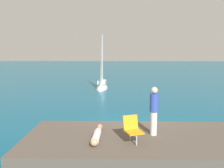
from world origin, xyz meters
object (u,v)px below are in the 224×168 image
object	(u,v)px
sailboat_near	(102,86)
person_sunbather	(97,135)
beach_chair	(132,128)
person_standing	(154,110)

from	to	relation	value
sailboat_near	person_sunbather	distance (m)	16.07
person_sunbather	beach_chair	xyz separation A→B (m)	(1.12, -0.22, 0.33)
sailboat_near	person_standing	xyz separation A→B (m)	(2.88, -15.61, 1.49)
person_sunbather	person_standing	world-z (taller)	person_standing
beach_chair	person_sunbather	bearing A→B (deg)	-121.88
person_sunbather	person_standing	size ratio (longest dim) A/B	1.09
person_sunbather	sailboat_near	bearing A→B (deg)	4.70
person_sunbather	person_standing	bearing A→B (deg)	-76.26
person_standing	beach_chair	distance (m)	1.07
person_standing	person_sunbather	bearing A→B (deg)	148.44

